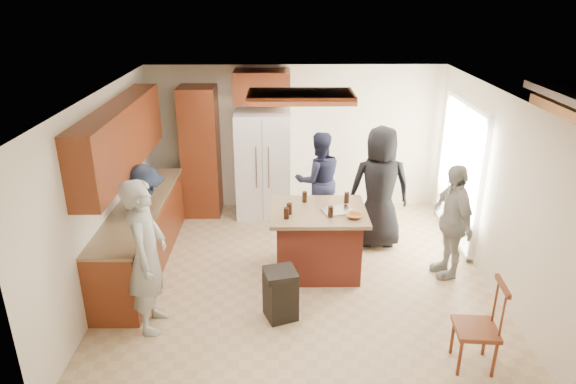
{
  "coord_description": "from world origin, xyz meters",
  "views": [
    {
      "loc": [
        -0.23,
        -6.06,
        3.7
      ],
      "look_at": [
        -0.16,
        0.27,
        1.15
      ],
      "focal_mm": 32.0,
      "sensor_mm": 36.0,
      "label": 1
    }
  ],
  "objects_px": {
    "person_front_left": "(147,256)",
    "refrigerator": "(263,165)",
    "spindle_chair": "(478,329)",
    "kitchen_island": "(317,241)",
    "trash_bin": "(280,294)",
    "person_behind_left": "(319,180)",
    "person_side_right": "(452,221)",
    "person_counter": "(147,221)",
    "person_behind_right": "(380,188)"
  },
  "relations": [
    {
      "from": "person_behind_left",
      "to": "person_side_right",
      "type": "xyz_separation_m",
      "value": [
        1.67,
        -1.54,
        -0.01
      ]
    },
    {
      "from": "person_side_right",
      "to": "person_behind_right",
      "type": "bearing_deg",
      "value": -146.91
    },
    {
      "from": "person_counter",
      "to": "kitchen_island",
      "type": "xyz_separation_m",
      "value": [
        2.3,
        -0.02,
        -0.3
      ]
    },
    {
      "from": "person_behind_right",
      "to": "trash_bin",
      "type": "xyz_separation_m",
      "value": [
        -1.46,
        -1.85,
        -0.61
      ]
    },
    {
      "from": "trash_bin",
      "to": "person_behind_left",
      "type": "bearing_deg",
      "value": 76.31
    },
    {
      "from": "person_behind_right",
      "to": "person_side_right",
      "type": "xyz_separation_m",
      "value": [
        0.81,
        -0.88,
        -0.13
      ]
    },
    {
      "from": "person_front_left",
      "to": "person_behind_left",
      "type": "distance_m",
      "value": 3.39
    },
    {
      "from": "kitchen_island",
      "to": "person_behind_left",
      "type": "bearing_deg",
      "value": 85.7
    },
    {
      "from": "kitchen_island",
      "to": "spindle_chair",
      "type": "relative_size",
      "value": 1.29
    },
    {
      "from": "kitchen_island",
      "to": "trash_bin",
      "type": "height_order",
      "value": "kitchen_island"
    },
    {
      "from": "person_behind_right",
      "to": "person_counter",
      "type": "relative_size",
      "value": 1.19
    },
    {
      "from": "person_behind_left",
      "to": "spindle_chair",
      "type": "distance_m",
      "value": 3.68
    },
    {
      "from": "person_counter",
      "to": "refrigerator",
      "type": "relative_size",
      "value": 0.86
    },
    {
      "from": "person_behind_left",
      "to": "spindle_chair",
      "type": "relative_size",
      "value": 1.61
    },
    {
      "from": "person_behind_left",
      "to": "spindle_chair",
      "type": "xyz_separation_m",
      "value": [
        1.4,
        -3.39,
        -0.35
      ]
    },
    {
      "from": "person_side_right",
      "to": "kitchen_island",
      "type": "xyz_separation_m",
      "value": [
        -1.78,
        0.08,
        -0.32
      ]
    },
    {
      "from": "person_side_right",
      "to": "refrigerator",
      "type": "height_order",
      "value": "refrigerator"
    },
    {
      "from": "spindle_chair",
      "to": "person_front_left",
      "type": "bearing_deg",
      "value": 168.26
    },
    {
      "from": "person_front_left",
      "to": "person_counter",
      "type": "bearing_deg",
      "value": 14.66
    },
    {
      "from": "person_front_left",
      "to": "person_side_right",
      "type": "relative_size",
      "value": 1.15
    },
    {
      "from": "person_side_right",
      "to": "person_counter",
      "type": "xyz_separation_m",
      "value": [
        -4.07,
        0.1,
        -0.02
      ]
    },
    {
      "from": "person_behind_left",
      "to": "trash_bin",
      "type": "relative_size",
      "value": 2.54
    },
    {
      "from": "person_front_left",
      "to": "kitchen_island",
      "type": "xyz_separation_m",
      "value": [
        1.98,
        1.2,
        -0.44
      ]
    },
    {
      "from": "person_front_left",
      "to": "refrigerator",
      "type": "distance_m",
      "value": 3.37
    },
    {
      "from": "person_behind_left",
      "to": "person_behind_right",
      "type": "distance_m",
      "value": 1.09
    },
    {
      "from": "person_side_right",
      "to": "spindle_chair",
      "type": "height_order",
      "value": "person_side_right"
    },
    {
      "from": "person_behind_left",
      "to": "person_counter",
      "type": "height_order",
      "value": "person_behind_left"
    },
    {
      "from": "person_counter",
      "to": "kitchen_island",
      "type": "distance_m",
      "value": 2.32
    },
    {
      "from": "person_counter",
      "to": "spindle_chair",
      "type": "distance_m",
      "value": 4.29
    },
    {
      "from": "person_behind_right",
      "to": "trash_bin",
      "type": "bearing_deg",
      "value": 51.71
    },
    {
      "from": "person_side_right",
      "to": "refrigerator",
      "type": "relative_size",
      "value": 0.88
    },
    {
      "from": "person_front_left",
      "to": "trash_bin",
      "type": "height_order",
      "value": "person_front_left"
    },
    {
      "from": "person_side_right",
      "to": "spindle_chair",
      "type": "distance_m",
      "value": 1.89
    },
    {
      "from": "kitchen_island",
      "to": "refrigerator",
      "type": "bearing_deg",
      "value": 112.11
    },
    {
      "from": "person_behind_left",
      "to": "refrigerator",
      "type": "xyz_separation_m",
      "value": [
        -0.9,
        0.5,
        0.1
      ]
    },
    {
      "from": "refrigerator",
      "to": "person_side_right",
      "type": "bearing_deg",
      "value": -38.4
    },
    {
      "from": "kitchen_island",
      "to": "trash_bin",
      "type": "distance_m",
      "value": 1.18
    },
    {
      "from": "refrigerator",
      "to": "trash_bin",
      "type": "relative_size",
      "value": 2.86
    },
    {
      "from": "kitchen_island",
      "to": "person_front_left",
      "type": "bearing_deg",
      "value": -148.78
    },
    {
      "from": "person_behind_right",
      "to": "spindle_chair",
      "type": "bearing_deg",
      "value": 101.49
    },
    {
      "from": "person_behind_left",
      "to": "refrigerator",
      "type": "distance_m",
      "value": 1.04
    },
    {
      "from": "person_behind_left",
      "to": "refrigerator",
      "type": "relative_size",
      "value": 0.89
    },
    {
      "from": "person_behind_left",
      "to": "kitchen_island",
      "type": "bearing_deg",
      "value": 75.38
    },
    {
      "from": "person_behind_left",
      "to": "trash_bin",
      "type": "distance_m",
      "value": 2.63
    },
    {
      "from": "person_behind_right",
      "to": "kitchen_island",
      "type": "xyz_separation_m",
      "value": [
        -0.96,
        -0.8,
        -0.45
      ]
    },
    {
      "from": "person_counter",
      "to": "spindle_chair",
      "type": "height_order",
      "value": "person_counter"
    },
    {
      "from": "person_behind_left",
      "to": "person_behind_right",
      "type": "height_order",
      "value": "person_behind_right"
    },
    {
      "from": "refrigerator",
      "to": "kitchen_island",
      "type": "relative_size",
      "value": 1.41
    },
    {
      "from": "refrigerator",
      "to": "trash_bin",
      "type": "height_order",
      "value": "refrigerator"
    },
    {
      "from": "person_front_left",
      "to": "spindle_chair",
      "type": "height_order",
      "value": "person_front_left"
    }
  ]
}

